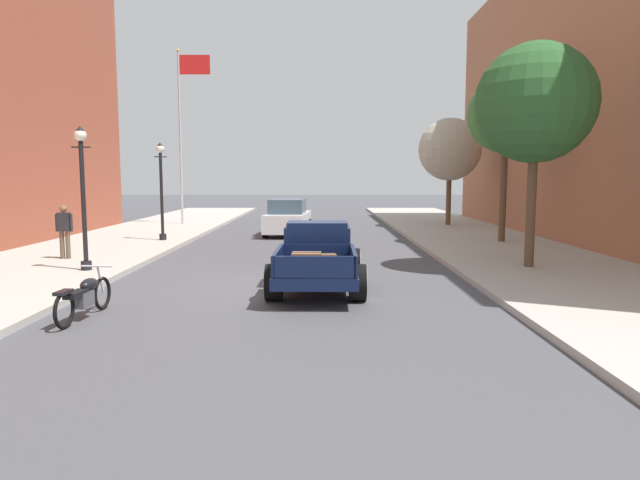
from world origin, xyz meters
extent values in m
plane|color=#47474C|center=(0.00, 0.00, 0.00)|extent=(140.00, 140.00, 0.00)
cube|color=#ADA89E|center=(7.25, 0.00, 0.07)|extent=(5.50, 64.00, 0.15)
cube|color=#0F1938|center=(0.69, -0.40, 0.54)|extent=(1.85, 4.93, 0.24)
cube|color=#0F1938|center=(0.70, -0.05, 1.06)|extent=(1.58, 1.13, 0.80)
cube|color=#0F1938|center=(0.70, -0.10, 1.52)|extent=(1.45, 0.96, 0.12)
cube|color=#3D4C5B|center=(0.71, 0.52, 1.22)|extent=(1.33, 0.06, 0.44)
cube|color=#0F1938|center=(0.72, 1.25, 0.92)|extent=(1.35, 1.52, 0.52)
cube|color=silver|center=(0.74, 2.05, 0.90)|extent=(0.68, 0.11, 0.47)
cube|color=#0F1938|center=(0.67, -1.80, 0.68)|extent=(1.73, 2.13, 0.04)
cube|color=#0F1938|center=(-0.14, -1.79, 0.90)|extent=(0.12, 2.10, 0.44)
cube|color=#0F1938|center=(1.48, -1.82, 0.90)|extent=(0.12, 2.10, 0.44)
cube|color=#0F1938|center=(0.65, -2.81, 0.90)|extent=(1.62, 0.11, 0.44)
cube|color=#0F1938|center=(0.69, -0.79, 0.90)|extent=(1.62, 0.11, 0.44)
cylinder|color=black|center=(-0.18, 0.96, 0.40)|extent=(0.38, 0.81, 0.80)
cylinder|color=silver|center=(-0.36, 0.97, 0.40)|extent=(0.02, 0.66, 0.66)
cylinder|color=silver|center=(-0.37, 0.97, 0.40)|extent=(0.02, 0.24, 0.24)
cylinder|color=black|center=(1.62, 0.93, 0.40)|extent=(0.38, 0.81, 0.80)
cylinder|color=silver|center=(1.80, 0.92, 0.40)|extent=(0.02, 0.66, 0.66)
cylinder|color=silver|center=(1.81, 0.92, 0.40)|extent=(0.02, 0.24, 0.24)
cylinder|color=black|center=(-0.23, -1.73, 0.40)|extent=(0.38, 0.81, 0.80)
cylinder|color=silver|center=(-0.41, -1.73, 0.40)|extent=(0.02, 0.66, 0.66)
cylinder|color=silver|center=(-0.42, -1.73, 0.40)|extent=(0.02, 0.24, 0.24)
cylinder|color=black|center=(1.57, -1.77, 0.40)|extent=(0.38, 0.81, 0.80)
cylinder|color=silver|center=(1.75, -1.77, 0.40)|extent=(0.02, 0.66, 0.66)
cylinder|color=silver|center=(1.76, -1.77, 0.40)|extent=(0.02, 0.24, 0.24)
cube|color=brown|center=(0.48, -2.15, 0.90)|extent=(0.61, 0.45, 0.40)
cube|color=#3D2D1E|center=(0.48, -2.15, 0.90)|extent=(0.62, 0.06, 0.42)
cube|color=brown|center=(0.89, -1.51, 0.84)|extent=(0.47, 0.36, 0.28)
torus|color=black|center=(-3.61, -2.58, 0.33)|extent=(0.12, 0.67, 0.67)
torus|color=black|center=(-3.73, -4.02, 0.33)|extent=(0.12, 0.67, 0.67)
cube|color=#4C4C51|center=(-3.67, -3.35, 0.38)|extent=(0.27, 0.46, 0.28)
ellipsoid|color=black|center=(-3.65, -3.10, 0.61)|extent=(0.30, 0.54, 0.24)
cube|color=black|center=(-3.69, -3.60, 0.53)|extent=(0.26, 0.58, 0.10)
cylinder|color=silver|center=(-3.62, -2.64, 0.64)|extent=(0.07, 0.26, 0.58)
cylinder|color=silver|center=(-3.63, -2.76, 0.91)|extent=(0.62, 0.09, 0.04)
cube|color=black|center=(-3.73, -4.02, 0.66)|extent=(0.21, 0.41, 0.06)
cube|color=silver|center=(-0.70, 12.13, 0.61)|extent=(2.05, 4.42, 0.80)
cube|color=#384C5B|center=(-0.72, 11.98, 1.33)|extent=(1.67, 2.11, 0.64)
cylinder|color=black|center=(-1.43, 13.48, 0.33)|extent=(0.27, 0.68, 0.66)
cylinder|color=black|center=(0.22, 13.35, 0.33)|extent=(0.27, 0.68, 0.66)
cylinder|color=black|center=(-1.63, 10.90, 0.33)|extent=(0.27, 0.68, 0.66)
cylinder|color=black|center=(0.02, 10.78, 0.33)|extent=(0.27, 0.68, 0.66)
cylinder|color=brown|center=(-7.19, 3.54, 0.58)|extent=(0.14, 0.14, 0.86)
cylinder|color=brown|center=(-7.01, 3.54, 0.58)|extent=(0.14, 0.14, 0.86)
cube|color=#232328|center=(-7.10, 3.54, 1.29)|extent=(0.36, 0.22, 0.56)
cylinder|color=#232328|center=(-7.32, 3.54, 1.26)|extent=(0.09, 0.09, 0.54)
cylinder|color=#232328|center=(-6.88, 3.54, 1.26)|extent=(0.09, 0.09, 0.54)
sphere|color=brown|center=(-7.10, 3.54, 1.69)|extent=(0.22, 0.22, 0.22)
cylinder|color=black|center=(-5.57, 1.40, 0.27)|extent=(0.28, 0.28, 0.24)
cylinder|color=black|center=(-5.57, 1.40, 1.99)|extent=(0.12, 0.12, 3.20)
cylinder|color=black|center=(-5.57, 1.40, 3.44)|extent=(0.50, 0.04, 0.04)
sphere|color=silver|center=(-5.57, 1.40, 3.75)|extent=(0.32, 0.32, 0.32)
cone|color=black|center=(-5.57, 1.40, 3.93)|extent=(0.24, 0.24, 0.14)
cylinder|color=black|center=(-5.52, 8.71, 0.27)|extent=(0.28, 0.28, 0.24)
cylinder|color=black|center=(-5.52, 8.71, 1.99)|extent=(0.12, 0.12, 3.20)
cylinder|color=black|center=(-5.52, 8.71, 3.44)|extent=(0.50, 0.04, 0.04)
sphere|color=silver|center=(-5.52, 8.71, 3.75)|extent=(0.32, 0.32, 0.32)
cone|color=black|center=(-5.52, 8.71, 3.93)|extent=(0.24, 0.24, 0.14)
cylinder|color=#B2B2B7|center=(-6.67, 16.69, 4.65)|extent=(0.12, 0.12, 9.00)
sphere|color=gold|center=(-6.67, 16.69, 9.23)|extent=(0.16, 0.16, 0.16)
cube|color=red|center=(-5.81, 16.69, 8.50)|extent=(1.60, 0.03, 1.00)
cylinder|color=brown|center=(6.64, 2.01, 1.79)|extent=(0.26, 0.26, 3.28)
sphere|color=#285628|center=(6.64, 2.01, 4.66)|extent=(3.27, 3.27, 3.27)
cylinder|color=brown|center=(7.86, 8.23, 2.04)|extent=(0.26, 0.26, 3.77)
sphere|color=#3D7538|center=(7.86, 8.23, 5.02)|extent=(2.92, 2.92, 2.92)
cylinder|color=brown|center=(7.51, 15.96, 1.50)|extent=(0.26, 0.26, 2.71)
sphere|color=#ADA893|center=(7.51, 15.96, 4.07)|extent=(3.24, 3.24, 3.24)
camera|label=1|loc=(0.76, -13.72, 2.66)|focal=31.73mm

